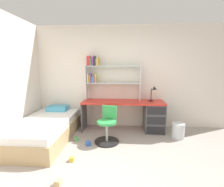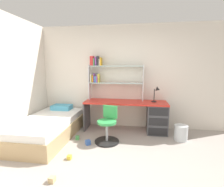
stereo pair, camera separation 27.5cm
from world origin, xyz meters
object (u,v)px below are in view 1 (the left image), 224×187
object	(u,v)px
waste_bin	(178,131)
toy_block_blue_3	(88,143)
desk	(145,114)
bed_platform	(46,129)
swivel_chair	(107,128)
toy_block_natural_1	(58,183)
desk_lamp	(154,91)
toy_block_yellow_2	(72,159)
toy_block_green_0	(77,139)
bookshelf_hutch	(105,74)

from	to	relation	value
waste_bin	toy_block_blue_3	xyz separation A→B (m)	(-1.94, -0.51, -0.12)
desk	bed_platform	world-z (taller)	desk
bed_platform	swivel_chair	bearing A→B (deg)	-0.74
desk	toy_block_natural_1	bearing A→B (deg)	-124.25
bed_platform	desk_lamp	bearing A→B (deg)	15.76
toy_block_yellow_2	desk	bearing A→B (deg)	46.56
toy_block_green_0	swivel_chair	bearing A→B (deg)	0.17
toy_block_natural_1	toy_block_yellow_2	distance (m)	0.59
swivel_chair	bed_platform	bearing A→B (deg)	179.26
bed_platform	toy_block_natural_1	bearing A→B (deg)	-59.31
desk	swivel_chair	bearing A→B (deg)	-141.26
desk_lamp	toy_block_blue_3	size ratio (longest dim) A/B	4.13
bed_platform	toy_block_blue_3	bearing A→B (deg)	-12.57
bookshelf_hutch	toy_block_blue_3	distance (m)	1.75
desk	toy_block_green_0	size ratio (longest dim) A/B	25.70
desk_lamp	toy_block_green_0	world-z (taller)	desk_lamp
swivel_chair	toy_block_yellow_2	xyz separation A→B (m)	(-0.53, -0.78, -0.26)
desk	toy_block_yellow_2	size ratio (longest dim) A/B	27.83
bed_platform	desk	bearing A→B (deg)	16.88
toy_block_green_0	toy_block_yellow_2	distance (m)	0.79
bed_platform	toy_block_green_0	distance (m)	0.72
bookshelf_hutch	toy_block_yellow_2	distance (m)	2.18
bookshelf_hutch	toy_block_yellow_2	size ratio (longest dim) A/B	19.20
bookshelf_hutch	waste_bin	bearing A→B (deg)	-18.28
toy_block_yellow_2	toy_block_blue_3	distance (m)	0.60
bookshelf_hutch	toy_block_green_0	xyz separation A→B (m)	(-0.52, -0.87, -1.36)
desk	bed_platform	size ratio (longest dim) A/B	1.02
desk	bed_platform	bearing A→B (deg)	-163.12
toy_block_blue_3	bed_platform	bearing A→B (deg)	167.43
desk	desk_lamp	xyz separation A→B (m)	(0.21, 0.01, 0.57)
swivel_chair	toy_block_blue_3	size ratio (longest dim) A/B	8.18
desk	desk_lamp	size ratio (longest dim) A/B	5.24
desk_lamp	bed_platform	distance (m)	2.65
toy_block_yellow_2	toy_block_natural_1	bearing A→B (deg)	-90.70
desk	toy_block_yellow_2	bearing A→B (deg)	-133.44
swivel_chair	toy_block_natural_1	xyz separation A→B (m)	(-0.54, -1.37, -0.25)
bookshelf_hutch	toy_block_green_0	size ratio (longest dim) A/B	17.73
desk_lamp	toy_block_yellow_2	distance (m)	2.40
swivel_chair	bookshelf_hutch	bearing A→B (deg)	99.82
toy_block_yellow_2	waste_bin	bearing A→B (deg)	27.33
desk	toy_block_green_0	distance (m)	1.73
desk	bookshelf_hutch	world-z (taller)	bookshelf_hutch
toy_block_natural_1	toy_block_yellow_2	xyz separation A→B (m)	(0.01, 0.59, -0.00)
swivel_chair	waste_bin	size ratio (longest dim) A/B	2.25
waste_bin	toy_block_yellow_2	world-z (taller)	waste_bin
bookshelf_hutch	bed_platform	xyz separation A→B (m)	(-1.21, -0.85, -1.17)
bookshelf_hutch	bed_platform	distance (m)	1.89
bed_platform	toy_block_blue_3	size ratio (longest dim) A/B	21.30
swivel_chair	bed_platform	distance (m)	1.37
bookshelf_hutch	bed_platform	world-z (taller)	bookshelf_hutch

